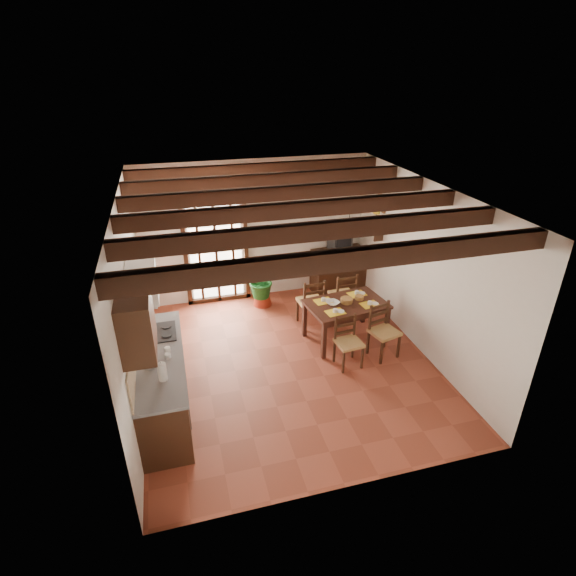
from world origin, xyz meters
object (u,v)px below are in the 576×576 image
object	(u,v)px
crt_tv	(340,241)
pendant_lamp	(349,225)
dining_table	(346,308)
chair_near_right	(383,340)
chair_far_left	(311,310)
chair_near_left	(348,351)
chair_far_right	(342,303)
kitchen_counter	(162,382)
potted_plant	(262,279)
sideboard	(338,270)

from	to	relation	value
crt_tv	pendant_lamp	distance (m)	2.03
dining_table	pendant_lamp	size ratio (longest dim) A/B	1.70
crt_tv	pendant_lamp	world-z (taller)	pendant_lamp
chair_near_right	crt_tv	xyz separation A→B (m)	(0.13, 2.43, 0.83)
dining_table	crt_tv	size ratio (longest dim) A/B	3.31
crt_tv	chair_far_left	bearing A→B (deg)	-134.93
chair_near_left	chair_far_right	distance (m)	1.51
kitchen_counter	crt_tv	size ratio (longest dim) A/B	5.20
crt_tv	chair_near_right	bearing A→B (deg)	-98.37
chair_near_right	potted_plant	bearing A→B (deg)	109.89
kitchen_counter	potted_plant	xyz separation A→B (m)	(1.96, 2.62, 0.10)
potted_plant	pendant_lamp	xyz separation A→B (m)	(1.13, -1.51, 1.51)
dining_table	chair_far_left	size ratio (longest dim) A/B	1.50
dining_table	chair_near_right	xyz separation A→B (m)	(0.42, -0.62, -0.34)
kitchen_counter	chair_far_right	bearing A→B (deg)	27.55
kitchen_counter	chair_near_right	size ratio (longest dim) A/B	2.46
chair_near_right	sideboard	bearing A→B (deg)	71.98
kitchen_counter	chair_near_left	distance (m)	2.88
chair_far_left	potted_plant	xyz separation A→B (m)	(-0.70, 0.98, 0.27)
pendant_lamp	kitchen_counter	bearing A→B (deg)	-160.14
pendant_lamp	chair_far_left	bearing A→B (deg)	129.08
chair_far_left	pendant_lamp	world-z (taller)	pendant_lamp
chair_far_right	sideboard	xyz separation A→B (m)	(0.33, 1.09, 0.16)
sideboard	potted_plant	xyz separation A→B (m)	(-1.68, -0.20, 0.11)
sideboard	chair_far_right	bearing A→B (deg)	-110.88
dining_table	chair_near_left	bearing A→B (deg)	-116.01
chair_near_left	chair_far_left	size ratio (longest dim) A/B	0.88
sideboard	crt_tv	world-z (taller)	crt_tv
chair_near_left	potted_plant	world-z (taller)	potted_plant
chair_near_left	chair_near_right	xyz separation A→B (m)	(0.65, 0.09, 0.02)
chair_far_right	pendant_lamp	world-z (taller)	pendant_lamp
sideboard	chair_near_left	bearing A→B (deg)	-111.64
potted_plant	chair_far_left	bearing A→B (deg)	-54.55
chair_far_left	pendant_lamp	size ratio (longest dim) A/B	1.13
chair_far_right	potted_plant	size ratio (longest dim) A/B	0.49
sideboard	pendant_lamp	distance (m)	2.42
kitchen_counter	chair_near_left	world-z (taller)	kitchen_counter
chair_far_left	crt_tv	xyz separation A→B (m)	(0.98, 1.18, 0.81)
dining_table	chair_near_left	xyz separation A→B (m)	(-0.23, -0.72, -0.36)
dining_table	potted_plant	xyz separation A→B (m)	(-1.13, 1.61, -0.06)
chair_near_right	sideboard	size ratio (longest dim) A/B	0.84
dining_table	chair_far_left	bearing A→B (deg)	116.19
dining_table	crt_tv	distance (m)	1.95
pendant_lamp	chair_near_right	bearing A→B (deg)	-59.77
sideboard	potted_plant	distance (m)	1.70
kitchen_counter	chair_near_left	xyz separation A→B (m)	(2.86, 0.30, -0.21)
chair_near_left	sideboard	size ratio (longest dim) A/B	0.78
sideboard	potted_plant	bearing A→B (deg)	-177.46
chair_far_left	potted_plant	bearing A→B (deg)	-57.75
chair_near_left	crt_tv	distance (m)	2.78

